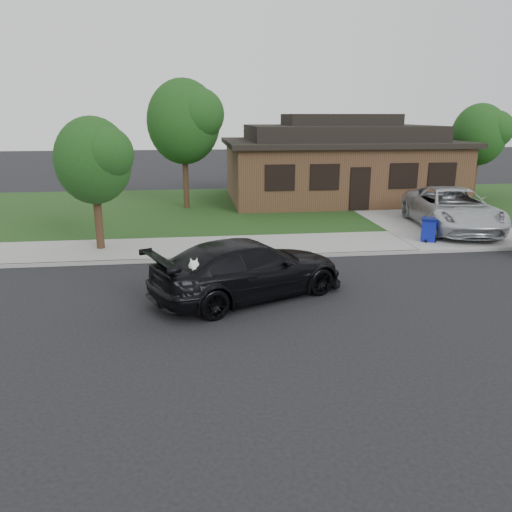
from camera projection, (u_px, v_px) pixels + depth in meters
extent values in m
plane|color=black|center=(346.00, 291.00, 13.88)|extent=(120.00, 120.00, 0.00)
cube|color=gray|center=(306.00, 244.00, 18.64)|extent=(60.00, 3.00, 0.12)
cube|color=gray|center=(316.00, 255.00, 17.21)|extent=(60.00, 0.12, 0.12)
cube|color=#193814|center=(273.00, 207.00, 26.28)|extent=(60.00, 13.00, 0.13)
cube|color=gray|center=(405.00, 215.00, 24.13)|extent=(4.50, 13.00, 0.14)
imported|color=black|center=(249.00, 269.00, 13.27)|extent=(5.80, 4.25, 1.56)
ellipsoid|color=white|center=(194.00, 267.00, 12.09)|extent=(0.34, 0.40, 0.30)
sphere|color=white|center=(194.00, 266.00, 11.85)|extent=(0.26, 0.26, 0.26)
cube|color=white|center=(194.00, 269.00, 11.74)|extent=(0.09, 0.12, 0.08)
sphere|color=black|center=(194.00, 270.00, 11.68)|extent=(0.04, 0.04, 0.04)
cone|color=white|center=(191.00, 260.00, 11.85)|extent=(0.11, 0.11, 0.14)
cone|color=white|center=(197.00, 260.00, 11.86)|extent=(0.11, 0.11, 0.14)
imported|color=silver|center=(452.00, 209.00, 20.65)|extent=(3.61, 6.39, 1.68)
cube|color=#0C168E|center=(428.00, 231.00, 18.74)|extent=(0.65, 0.65, 0.81)
cube|color=#060D4F|center=(429.00, 219.00, 18.62)|extent=(0.71, 0.71, 0.09)
cylinder|color=black|center=(426.00, 241.00, 18.57)|extent=(0.09, 0.13, 0.13)
cylinder|color=black|center=(435.00, 241.00, 18.62)|extent=(0.09, 0.13, 0.13)
cube|color=#422B1C|center=(337.00, 172.00, 28.24)|extent=(12.00, 8.00, 3.00)
cube|color=black|center=(339.00, 142.00, 27.79)|extent=(12.60, 8.60, 0.25)
cube|color=black|center=(339.00, 133.00, 27.65)|extent=(10.00, 6.50, 0.80)
cube|color=black|center=(340.00, 120.00, 27.46)|extent=(6.00, 3.50, 0.60)
cube|color=black|center=(360.00, 189.00, 24.50)|extent=(1.00, 0.06, 2.10)
cube|color=black|center=(280.00, 178.00, 23.86)|extent=(1.30, 0.05, 1.10)
cube|color=black|center=(325.00, 177.00, 24.12)|extent=(1.30, 0.05, 1.10)
cube|color=black|center=(404.00, 176.00, 24.60)|extent=(1.30, 0.05, 1.10)
cube|color=black|center=(442.00, 175.00, 24.84)|extent=(1.30, 0.05, 1.10)
cylinder|color=#332114|center=(186.00, 183.00, 25.38)|extent=(0.28, 0.28, 2.48)
ellipsoid|color=#143811|center=(184.00, 122.00, 24.55)|extent=(3.60, 3.60, 4.14)
sphere|color=#26591E|center=(198.00, 114.00, 24.03)|extent=(2.52, 2.52, 2.52)
cylinder|color=#332114|center=(474.00, 179.00, 28.85)|extent=(0.28, 0.28, 2.03)
ellipsoid|color=#143811|center=(479.00, 135.00, 28.16)|extent=(3.00, 3.00, 3.45)
sphere|color=#26591E|center=(494.00, 129.00, 27.73)|extent=(2.10, 2.10, 2.10)
cylinder|color=#332114|center=(99.00, 223.00, 17.67)|extent=(0.28, 0.28, 1.80)
ellipsoid|color=#143811|center=(93.00, 161.00, 17.07)|extent=(2.60, 2.60, 2.99)
sphere|color=#26591E|center=(107.00, 154.00, 16.69)|extent=(1.82, 1.82, 1.82)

